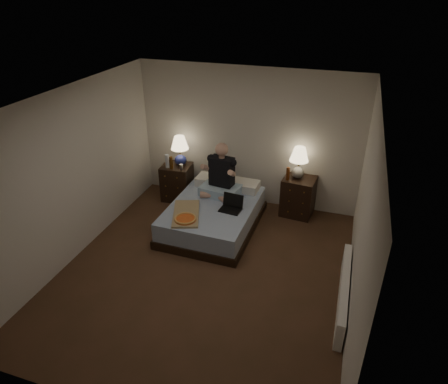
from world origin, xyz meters
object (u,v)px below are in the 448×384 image
(nightstand_right, at_px, (298,196))
(beer_bottle_right, at_px, (288,174))
(nightstand_left, at_px, (177,182))
(lamp_right, at_px, (299,163))
(bed, at_px, (213,216))
(water_bottle, at_px, (167,161))
(person, at_px, (220,170))
(pizza_box, at_px, (185,219))
(radiator, at_px, (343,292))
(beer_bottle_left, at_px, (171,163))
(laptop, at_px, (230,204))
(lamp_left, at_px, (180,151))
(soda_can, at_px, (181,167))

(nightstand_right, xyz_separation_m, beer_bottle_right, (-0.20, -0.12, 0.47))
(nightstand_left, relative_size, nightstand_right, 0.97)
(lamp_right, bearing_deg, beer_bottle_right, -137.69)
(bed, xyz_separation_m, nightstand_right, (1.28, 0.90, 0.13))
(bed, distance_m, beer_bottle_right, 1.46)
(nightstand_right, xyz_separation_m, water_bottle, (-2.39, -0.26, 0.46))
(beer_bottle_right, bearing_deg, lamp_right, 42.31)
(nightstand_right, distance_m, beer_bottle_right, 0.52)
(bed, relative_size, person, 1.92)
(pizza_box, height_order, radiator, pizza_box)
(beer_bottle_right, bearing_deg, water_bottle, -176.32)
(beer_bottle_left, bearing_deg, lamp_right, 7.76)
(bed, height_order, laptop, laptop)
(laptop, distance_m, pizza_box, 0.78)
(lamp_left, xyz_separation_m, radiator, (3.12, -2.00, -0.77))
(water_bottle, distance_m, laptop, 1.63)
(bed, relative_size, water_bottle, 7.14)
(soda_can, distance_m, beer_bottle_right, 1.92)
(nightstand_left, relative_size, beer_bottle_right, 2.98)
(beer_bottle_left, bearing_deg, bed, -30.91)
(lamp_right, distance_m, beer_bottle_left, 2.27)
(pizza_box, distance_m, radiator, 2.51)
(nightstand_left, distance_m, pizza_box, 1.58)
(nightstand_right, height_order, beer_bottle_right, beer_bottle_right)
(beer_bottle_right, xyz_separation_m, person, (-1.07, -0.40, 0.09))
(lamp_left, bearing_deg, beer_bottle_right, -1.12)
(nightstand_left, xyz_separation_m, radiator, (3.19, -1.94, -0.14))
(beer_bottle_left, height_order, laptop, beer_bottle_left)
(nightstand_left, distance_m, lamp_left, 0.63)
(lamp_left, relative_size, beer_bottle_left, 2.43)
(water_bottle, xyz_separation_m, beer_bottle_right, (2.19, 0.14, 0.01))
(laptop, bearing_deg, lamp_right, 53.78)
(lamp_left, height_order, laptop, lamp_left)
(bed, xyz_separation_m, pizza_box, (-0.23, -0.62, 0.26))
(nightstand_right, relative_size, person, 0.76)
(laptop, bearing_deg, beer_bottle_left, 158.04)
(laptop, relative_size, pizza_box, 0.45)
(bed, distance_m, soda_can, 1.16)
(bed, relative_size, soda_can, 17.86)
(lamp_right, distance_m, laptop, 1.41)
(laptop, bearing_deg, nightstand_right, 51.77)
(soda_can, bearing_deg, lamp_left, 116.64)
(water_bottle, relative_size, soda_can, 2.50)
(beer_bottle_right, distance_m, pizza_box, 1.95)
(soda_can, bearing_deg, laptop, -31.97)
(beer_bottle_left, distance_m, radiator, 3.73)
(lamp_left, height_order, beer_bottle_left, lamp_left)
(nightstand_left, relative_size, beer_bottle_left, 2.98)
(nightstand_left, height_order, beer_bottle_right, beer_bottle_right)
(lamp_right, bearing_deg, water_bottle, -173.27)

